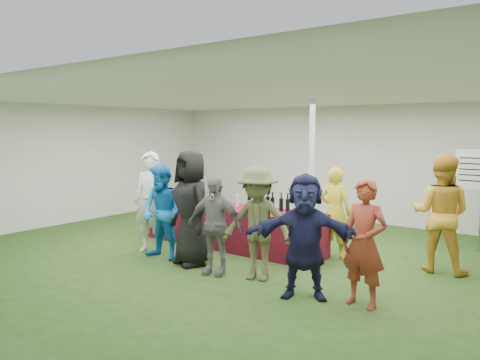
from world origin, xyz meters
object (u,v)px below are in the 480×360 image
Objects in this scene: customer_2 at (191,208)px; staff_back at (441,214)px; dump_bucket at (301,213)px; customer_3 at (214,225)px; customer_5 at (305,236)px; customer_4 at (258,224)px; customer_0 at (151,202)px; customer_6 at (364,243)px; staff_pourer at (335,212)px; serving_table at (231,227)px; wine_list_sign at (470,177)px; customer_1 at (163,212)px.

staff_back is at bearing 49.70° from customer_2.
customer_3 is (-0.79, -1.19, -0.10)m from dump_bucket.
customer_5 is (-1.08, -2.21, -0.09)m from staff_back.
customer_2 is 1.12× the size of customer_4.
customer_6 is (3.97, -0.18, -0.10)m from customer_0.
customer_5 is (3.26, -0.36, -0.08)m from customer_0.
staff_back is at bearing 24.75° from customer_3.
staff_pourer is at bearing 47.18° from customer_3.
serving_table is at bearing 104.92° from customer_3.
wine_list_sign is 4.19m from customer_4.
staff_pourer is 0.98× the size of customer_6.
customer_4 reaches higher than serving_table.
customer_5 reaches higher than customer_1.
customer_6 is (1.61, -0.05, -0.03)m from customer_4.
dump_bucket is 0.12× the size of customer_2.
customer_4 is 1.61m from customer_6.
customer_5 is (0.89, -0.23, -0.02)m from customer_4.
staff_pourer is 1.63m from staff_back.
customer_5 reaches higher than customer_6.
customer_5 is at bearing -106.57° from wine_list_sign.
serving_table is 1.52m from customer_0.
customer_4 is (-1.97, -1.98, -0.07)m from staff_back.
staff_back is 1.13× the size of customer_1.
customer_2 reaches higher than customer_5.
customer_1 is at bearing 168.37° from customer_4.
staff_back reaches higher than staff_pourer.
customer_1 is 1.07× the size of customer_3.
customer_0 is (-4.34, -1.85, -0.01)m from staff_back.
customer_4 is at bearing -96.92° from dump_bucket.
customer_2 reaches higher than serving_table.
serving_table is 2.80m from customer_5.
wine_list_sign is 4.94m from customer_2.
wine_list_sign is 1.02× the size of customer_0.
dump_bucket is 0.15× the size of customer_6.
staff_back is 2.07m from customer_6.
customer_3 is at bearing -123.80° from dump_bucket.
customer_5 reaches higher than customer_3.
dump_bucket is at bearing 23.59° from staff_back.
wine_list_sign is (1.91, 2.61, 0.48)m from dump_bucket.
wine_list_sign is 1.71m from staff_back.
customer_0 is 1.13× the size of customer_6.
customer_1 is 0.98× the size of customer_5.
customer_2 is (0.17, -1.25, 0.54)m from serving_table.
staff_back is (1.61, 0.24, 0.12)m from staff_pourer.
customer_6 is (-0.37, -2.03, -0.11)m from staff_back.
customer_0 is 1.73m from customer_3.
customer_6 is (1.48, -1.08, -0.06)m from dump_bucket.
dump_bucket is 0.13× the size of customer_0.
staff_pourer reaches higher than dump_bucket.
customer_2 is 0.66m from customer_3.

